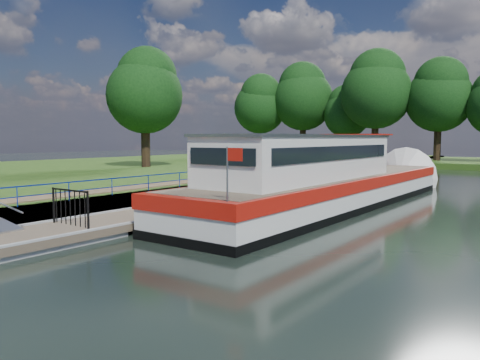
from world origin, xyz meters
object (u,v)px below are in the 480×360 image
Objects in this scene: barge at (335,182)px; car_d at (326,155)px; pontoon at (262,197)px; car_b at (288,154)px; car_a at (340,155)px; car_c at (266,153)px.

car_d is (-12.75, 25.46, 0.29)m from barge.
pontoon is 25.48m from car_b.
barge is at bearing -51.24° from car_a.
car_b is at bearing -126.59° from car_d.
pontoon is at bearing -59.67° from car_a.
barge is at bearing -131.17° from car_b.
car_d is at bearing 116.59° from barge.
car_d is at bearing 109.27° from pontoon.
car_c is at bearing -168.70° from car_a.
car_b is (-15.28, 21.89, 0.36)m from barge.
car_d reaches higher than pontoon.
car_d is (-9.15, 26.17, 1.19)m from pontoon.
car_a is at bearing 105.15° from pontoon.
car_c reaches higher than car_d.
car_b reaches higher than pontoon.
pontoon is at bearing -138.75° from car_b.
barge is 5.66× the size of car_b.
car_a is (-9.98, 22.88, 0.40)m from barge.
car_c is (-15.45, 24.21, 1.31)m from pontoon.
car_c is 1.15× the size of car_d.
car_b is at bearing 117.34° from pontoon.
car_a is 0.98× the size of car_d.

